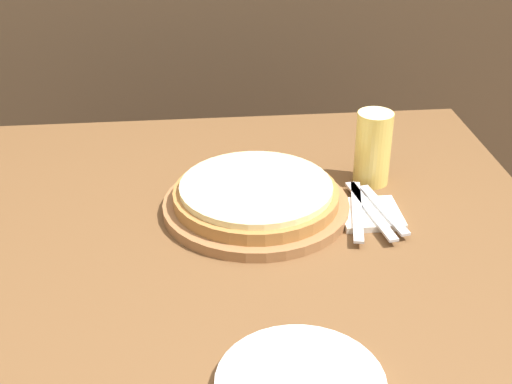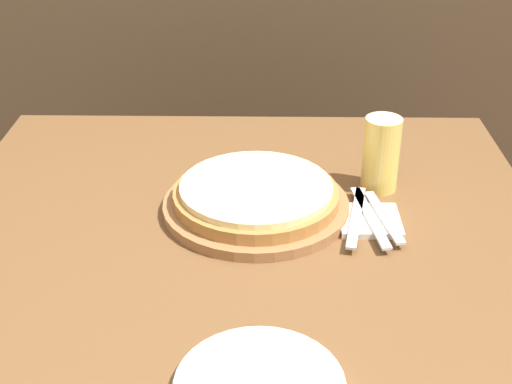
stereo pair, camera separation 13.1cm
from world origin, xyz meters
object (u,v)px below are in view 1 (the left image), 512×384
beer_glass (373,145)px  dinner_knife (370,210)px  pizza_on_board (256,199)px  spoon (384,209)px  fork (357,211)px

beer_glass → dinner_knife: beer_glass is taller
pizza_on_board → spoon: pizza_on_board is taller
dinner_knife → spoon: 0.02m
pizza_on_board → dinner_knife: size_ratio=1.62×
fork → spoon: size_ratio=1.17×
fork → dinner_knife: same height
pizza_on_board → fork: 0.19m
spoon → fork: bearing=-180.0°
beer_glass → spoon: size_ratio=0.82×
fork → dinner_knife: size_ratio=1.00×
beer_glass → spoon: bearing=-93.6°
pizza_on_board → spoon: bearing=-10.4°
dinner_knife → spoon: bearing=0.0°
beer_glass → dinner_knife: (-0.03, -0.14, -0.07)m
fork → spoon: bearing=0.0°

